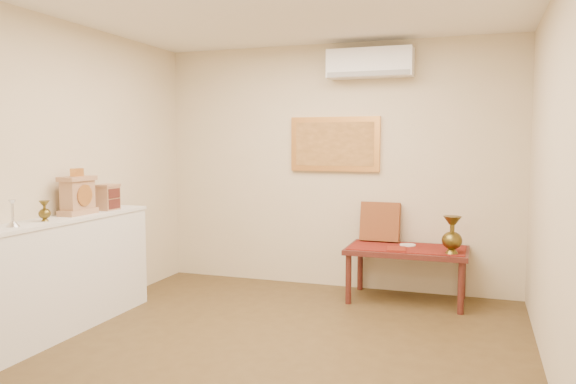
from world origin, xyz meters
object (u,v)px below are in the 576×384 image
at_px(brass_urn_tall, 452,231).
at_px(mantel_clock, 78,195).
at_px(display_ledge, 63,275).
at_px(wooden_chest, 108,197).
at_px(low_table, 407,254).

distance_m(brass_urn_tall, mantel_clock, 3.47).
relative_size(display_ledge, wooden_chest, 8.28).
bearing_deg(mantel_clock, wooden_chest, 85.95).
distance_m(display_ledge, wooden_chest, 0.86).
bearing_deg(low_table, mantel_clock, -148.34).
distance_m(display_ledge, mantel_clock, 0.70).
height_order(display_ledge, wooden_chest, wooden_chest).
xyz_separation_m(brass_urn_tall, mantel_clock, (-3.12, -1.47, 0.38)).
relative_size(brass_urn_tall, mantel_clock, 1.07).
bearing_deg(mantel_clock, brass_urn_tall, 25.16).
relative_size(mantel_clock, low_table, 0.34).
height_order(brass_urn_tall, mantel_clock, mantel_clock).
relative_size(wooden_chest, low_table, 0.20).
xyz_separation_m(wooden_chest, low_table, (2.65, 1.27, -0.62)).
relative_size(display_ledge, low_table, 1.68).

